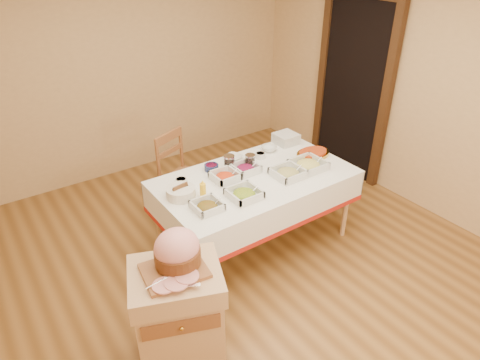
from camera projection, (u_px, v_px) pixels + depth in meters
The scene contains 23 objects.
room_shell at pixel (249, 142), 3.30m from camera, with size 5.00×5.00×5.00m.
doorway at pixel (353, 86), 5.13m from camera, with size 0.09×1.10×2.20m.
dining_table at pixel (255, 191), 4.02m from camera, with size 1.82×1.02×0.76m.
butcher_cart at pixel (179, 313), 2.89m from camera, with size 0.73×0.67×0.84m.
dining_chair at pixel (182, 176), 4.48m from camera, with size 0.56×0.55×0.96m.
ham_on_board at pixel (177, 252), 2.70m from camera, with size 0.42×0.40×0.28m.
serving_dish_a at pixel (207, 206), 3.45m from camera, with size 0.23×0.22×0.10m.
serving_dish_b at pixel (244, 194), 3.61m from camera, with size 0.26×0.26×0.10m.
serving_dish_c at pixel (288, 173), 3.92m from camera, with size 0.27×0.27×0.11m.
serving_dish_d at pixel (308, 165), 4.06m from camera, with size 0.29×0.29×0.11m.
serving_dish_e at pixel (225, 176), 3.87m from camera, with size 0.24×0.23×0.11m.
serving_dish_f at pixel (245, 168), 4.00m from camera, with size 0.24×0.23×0.11m.
small_bowl_left at pixel (181, 181), 3.81m from camera, with size 0.11×0.11×0.05m.
small_bowl_mid at pixel (211, 167), 4.03m from camera, with size 0.13×0.13×0.06m.
small_bowl_right at pixel (260, 155), 4.25m from camera, with size 0.10×0.10×0.05m.
bowl_white_imported at pixel (234, 157), 4.23m from camera, with size 0.16×0.16×0.04m, color silver.
bowl_small_imported at pixel (269, 149), 4.39m from camera, with size 0.16×0.16×0.05m, color silver.
preserve_jar_left at pixel (229, 163), 4.04m from camera, with size 0.11×0.11×0.14m.
preserve_jar_right at pixel (250, 161), 4.08m from camera, with size 0.10×0.10×0.12m.
mustard_bottle at pixel (203, 190), 3.59m from camera, with size 0.05×0.05×0.16m.
bread_basket at pixel (181, 192), 3.61m from camera, with size 0.25×0.25×0.11m.
plate_stack at pixel (286, 139), 4.53m from camera, with size 0.22×0.22×0.11m.
brass_platter at pixel (313, 153), 4.30m from camera, with size 0.37×0.26×0.05m.
Camera 1 is at (-1.77, -2.43, 2.70)m, focal length 32.00 mm.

